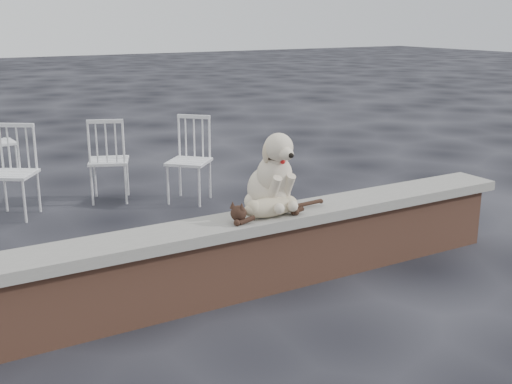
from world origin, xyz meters
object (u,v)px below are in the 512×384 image
dog (269,170)px  chair_b (12,172)px  chair_d (189,160)px  chair_c (109,159)px  cat (270,206)px

dog → chair_b: (-1.38, 2.70, -0.42)m
chair_d → chair_c: bearing=-168.2°
chair_d → chair_c: same height
cat → chair_b: (-1.30, 2.85, -0.19)m
cat → chair_d: 2.52m
dog → chair_d: bearing=80.5°
chair_d → chair_c: (-0.74, 0.49, 0.00)m
chair_b → chair_c: bearing=39.9°
chair_b → chair_c: size_ratio=1.00×
chair_d → chair_b: bearing=-147.1°
dog → chair_d: (0.40, 2.32, -0.42)m
chair_d → chair_b: same height
chair_b → dog: bearing=-28.8°
dog → cat: bearing=-117.9°
dog → chair_c: size_ratio=0.66×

